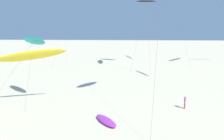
% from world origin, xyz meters
% --- Properties ---
extents(flying_kite_1, '(8.78, 3.72, 7.92)m').
position_xyz_m(flying_kite_1, '(-11.68, 22.73, 6.67)').
color(flying_kite_1, yellow).
rests_on(flying_kite_1, ground).
extents(flying_kite_3, '(5.75, 11.96, 9.15)m').
position_xyz_m(flying_kite_3, '(-12.20, 25.18, 8.35)').
color(flying_kite_3, '#19B2B7').
rests_on(flying_kite_3, ground).
extents(flying_kite_7, '(6.72, 10.12, 16.87)m').
position_xyz_m(flying_kite_7, '(5.74, 52.86, 16.34)').
color(flying_kite_7, black).
rests_on(flying_kite_7, ground).
extents(grounded_kite_0, '(3.10, 3.72, 0.43)m').
position_xyz_m(grounded_kite_0, '(-1.81, 18.03, 0.22)').
color(grounded_kite_0, purple).
rests_on(grounded_kite_0, ground).
extents(person_foreground_walker, '(0.24, 0.51, 1.67)m').
position_xyz_m(person_foreground_walker, '(7.89, 22.52, 0.92)').
color(person_foreground_walker, red).
rests_on(person_foreground_walker, ground).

